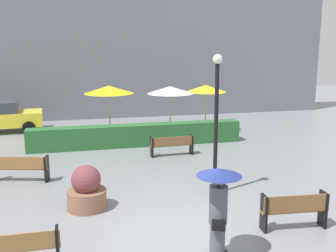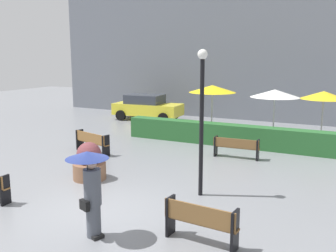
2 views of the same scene
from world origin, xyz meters
name	(u,v)px [view 2 (image 2 of 2)]	position (x,y,z in m)	size (l,w,h in m)	color
ground_plane	(104,211)	(0.00, 0.00, 0.00)	(60.00, 60.00, 0.00)	gray
bench_near_right	(200,220)	(2.88, -0.52, 0.53)	(1.65, 0.48, 0.90)	brown
bench_far_left	(91,141)	(-3.96, 4.67, 0.50)	(1.88, 0.83, 0.85)	olive
bench_back_row	(236,146)	(1.61, 6.50, 0.47)	(1.80, 0.44, 0.79)	brown
pedestrian_with_umbrella	(91,183)	(0.63, -1.29, 1.25)	(0.92, 0.92, 1.96)	#4C515B
planter_pot	(89,163)	(-1.93, 1.91, 0.52)	(1.06, 1.06, 1.22)	brown
lamp_post	(202,109)	(1.83, 2.16, 2.51)	(0.28, 0.28, 4.13)	black
patio_umbrella_yellow	(212,89)	(-0.56, 9.71, 2.38)	(2.26, 2.26, 2.56)	silver
patio_umbrella_white	(275,93)	(2.36, 9.88, 2.27)	(2.20, 2.20, 2.45)	silver
patio_umbrella_yellow_far	(324,95)	(4.38, 10.47, 2.23)	(2.04, 2.04, 2.41)	silver
hedge_strip	(224,135)	(0.51, 8.40, 0.48)	(9.35, 0.70, 0.96)	#28602D
building_facade	(257,40)	(0.00, 16.00, 4.88)	(28.00, 1.20, 9.76)	slate
parked_car	(147,107)	(-5.93, 12.81, 0.82)	(4.30, 2.19, 1.57)	yellow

